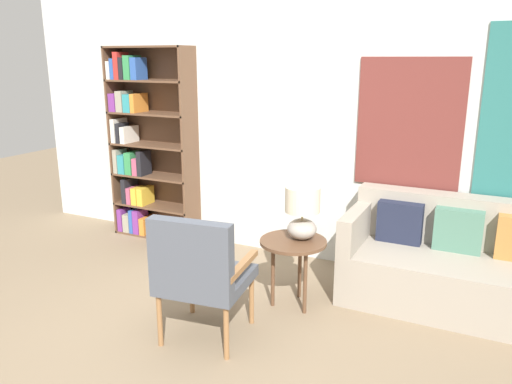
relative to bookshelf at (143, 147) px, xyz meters
name	(u,v)px	position (x,y,z in m)	size (l,w,h in m)	color
ground_plane	(186,362)	(1.74, -1.85, -0.97)	(14.00, 14.00, 0.00)	#847056
wall_back	(310,118)	(1.80, 0.18, 0.38)	(6.40, 0.08, 2.70)	silver
bookshelf	(143,147)	(0.00, 0.00, 0.00)	(0.95, 0.30, 2.00)	brown
armchair	(199,269)	(1.70, -1.60, -0.43)	(0.63, 0.63, 0.91)	olive
couch	(454,265)	(3.18, -0.24, -0.65)	(1.65, 0.81, 0.82)	#9E9384
side_table	(293,248)	(2.06, -0.83, -0.49)	(0.51, 0.51, 0.54)	brown
table_lamp	(302,210)	(2.10, -0.77, -0.20)	(0.27, 0.27, 0.41)	#A59E93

